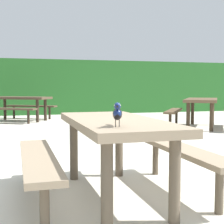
# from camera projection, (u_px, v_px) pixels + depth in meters

# --- Properties ---
(ground_plane) EXTENTS (60.00, 60.00, 0.00)m
(ground_plane) POSITION_uv_depth(u_px,v_px,m) (130.00, 188.00, 3.40)
(ground_plane) COLOR beige
(hedge_wall) EXTENTS (28.00, 1.47, 2.07)m
(hedge_wall) POSITION_uv_depth(u_px,v_px,m) (48.00, 87.00, 12.98)
(hedge_wall) COLOR #235B23
(hedge_wall) RESTS_ON ground
(picnic_table_foreground) EXTENTS (1.70, 1.81, 0.74)m
(picnic_table_foreground) POSITION_uv_depth(u_px,v_px,m) (114.00, 139.00, 3.08)
(picnic_table_foreground) COLOR #84725B
(picnic_table_foreground) RESTS_ON ground
(bird_grackle) EXTENTS (0.12, 0.28, 0.18)m
(bird_grackle) POSITION_uv_depth(u_px,v_px,m) (117.00, 113.00, 2.44)
(bird_grackle) COLOR black
(bird_grackle) RESTS_ON picnic_table_foreground
(picnic_table_mid_left) EXTENTS (2.34, 2.35, 0.74)m
(picnic_table_mid_left) POSITION_uv_depth(u_px,v_px,m) (201.00, 106.00, 8.42)
(picnic_table_mid_left) COLOR brown
(picnic_table_mid_left) RESTS_ON ground
(picnic_table_far_centre) EXTENTS (2.32, 2.31, 0.74)m
(picnic_table_far_centre) POSITION_uv_depth(u_px,v_px,m) (20.00, 103.00, 10.12)
(picnic_table_far_centre) COLOR #473828
(picnic_table_far_centre) RESTS_ON ground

